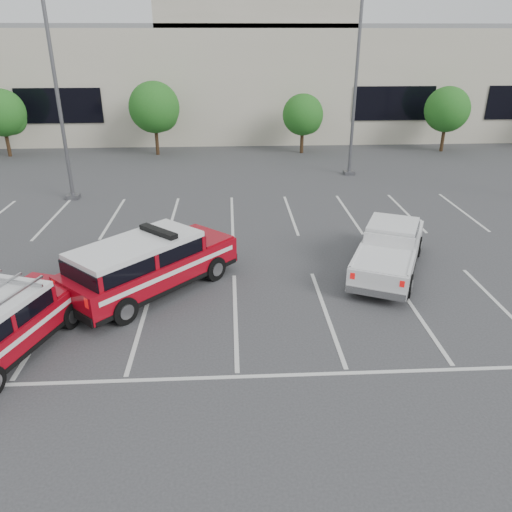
{
  "coord_description": "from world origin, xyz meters",
  "views": [
    {
      "loc": [
        -0.08,
        -12.7,
        7.59
      ],
      "look_at": [
        0.72,
        1.98,
        1.05
      ],
      "focal_mm": 35.0,
      "sensor_mm": 36.0,
      "label": 1
    }
  ],
  "objects_px": {
    "convention_building": "(230,72)",
    "tree_right": "(448,111)",
    "fire_chief_suv": "(149,268)",
    "white_pickup": "(389,253)",
    "tree_mid_left": "(156,109)",
    "tree_mid_right": "(304,116)",
    "light_pole_mid": "(356,82)",
    "ladder_suv": "(0,330)",
    "tree_left": "(4,114)",
    "light_pole_left": "(57,91)"
  },
  "relations": [
    {
      "from": "convention_building",
      "to": "tree_right",
      "type": "height_order",
      "value": "convention_building"
    },
    {
      "from": "tree_right",
      "to": "fire_chief_suv",
      "type": "distance_m",
      "value": 27.07
    },
    {
      "from": "convention_building",
      "to": "white_pickup",
      "type": "height_order",
      "value": "convention_building"
    },
    {
      "from": "tree_mid_left",
      "to": "tree_right",
      "type": "relative_size",
      "value": 1.1
    },
    {
      "from": "tree_mid_right",
      "to": "fire_chief_suv",
      "type": "xyz_separation_m",
      "value": [
        -7.78,
        -20.33,
        -1.68
      ]
    },
    {
      "from": "convention_building",
      "to": "tree_mid_left",
      "type": "distance_m",
      "value": 11.19
    },
    {
      "from": "light_pole_mid",
      "to": "fire_chief_suv",
      "type": "relative_size",
      "value": 1.84
    },
    {
      "from": "convention_building",
      "to": "ladder_suv",
      "type": "distance_m",
      "value": 34.24
    },
    {
      "from": "tree_mid_left",
      "to": "tree_mid_right",
      "type": "xyz_separation_m",
      "value": [
        10.0,
        -0.0,
        -0.54
      ]
    },
    {
      "from": "tree_left",
      "to": "fire_chief_suv",
      "type": "xyz_separation_m",
      "value": [
        12.22,
        -20.33,
        -1.95
      ]
    },
    {
      "from": "convention_building",
      "to": "fire_chief_suv",
      "type": "bearing_deg",
      "value": -95.43
    },
    {
      "from": "tree_mid_left",
      "to": "light_pole_left",
      "type": "relative_size",
      "value": 0.47
    },
    {
      "from": "tree_mid_left",
      "to": "fire_chief_suv",
      "type": "bearing_deg",
      "value": -83.76
    },
    {
      "from": "tree_mid_right",
      "to": "tree_right",
      "type": "distance_m",
      "value": 10.0
    },
    {
      "from": "convention_building",
      "to": "tree_mid_right",
      "type": "xyz_separation_m",
      "value": [
        4.91,
        -9.82,
        -2.22
      ]
    },
    {
      "from": "tree_mid_left",
      "to": "light_pole_left",
      "type": "height_order",
      "value": "light_pole_left"
    },
    {
      "from": "light_pole_mid",
      "to": "white_pickup",
      "type": "bearing_deg",
      "value": -97.02
    },
    {
      "from": "convention_building",
      "to": "white_pickup",
      "type": "xyz_separation_m",
      "value": [
        5.2,
        -28.99,
        -4.07
      ]
    },
    {
      "from": "tree_mid_right",
      "to": "convention_building",
      "type": "bearing_deg",
      "value": 116.57
    },
    {
      "from": "tree_left",
      "to": "light_pole_mid",
      "type": "relative_size",
      "value": 0.43
    },
    {
      "from": "light_pole_mid",
      "to": "tree_right",
      "type": "bearing_deg",
      "value": 36.77
    },
    {
      "from": "light_pole_mid",
      "to": "fire_chief_suv",
      "type": "distance_m",
      "value": 17.8
    },
    {
      "from": "tree_mid_right",
      "to": "tree_right",
      "type": "height_order",
      "value": "tree_right"
    },
    {
      "from": "tree_right",
      "to": "light_pole_left",
      "type": "distance_m",
      "value": 25.3
    },
    {
      "from": "convention_building",
      "to": "tree_mid_right",
      "type": "bearing_deg",
      "value": -63.43
    },
    {
      "from": "tree_mid_left",
      "to": "light_pole_mid",
      "type": "distance_m",
      "value": 13.53
    },
    {
      "from": "tree_right",
      "to": "white_pickup",
      "type": "relative_size",
      "value": 0.79
    },
    {
      "from": "light_pole_left",
      "to": "fire_chief_suv",
      "type": "relative_size",
      "value": 1.84
    },
    {
      "from": "white_pickup",
      "to": "ladder_suv",
      "type": "height_order",
      "value": "ladder_suv"
    },
    {
      "from": "tree_right",
      "to": "fire_chief_suv",
      "type": "bearing_deg",
      "value": -131.17
    },
    {
      "from": "tree_left",
      "to": "tree_mid_left",
      "type": "distance_m",
      "value": 10.0
    },
    {
      "from": "tree_right",
      "to": "white_pickup",
      "type": "xyz_separation_m",
      "value": [
        -9.71,
        -19.17,
        -2.12
      ]
    },
    {
      "from": "light_pole_mid",
      "to": "ladder_suv",
      "type": "bearing_deg",
      "value": -126.44
    },
    {
      "from": "white_pickup",
      "to": "ladder_suv",
      "type": "relative_size",
      "value": 1.11
    },
    {
      "from": "tree_right",
      "to": "tree_mid_right",
      "type": "bearing_deg",
      "value": -180.0
    },
    {
      "from": "convention_building",
      "to": "light_pole_mid",
      "type": "bearing_deg",
      "value": -66.74
    },
    {
      "from": "tree_right",
      "to": "fire_chief_suv",
      "type": "relative_size",
      "value": 0.79
    },
    {
      "from": "fire_chief_suv",
      "to": "white_pickup",
      "type": "xyz_separation_m",
      "value": [
        8.07,
        1.15,
        -0.17
      ]
    },
    {
      "from": "white_pickup",
      "to": "tree_left",
      "type": "bearing_deg",
      "value": 161.19
    },
    {
      "from": "tree_left",
      "to": "tree_mid_right",
      "type": "relative_size",
      "value": 1.11
    },
    {
      "from": "convention_building",
      "to": "tree_mid_right",
      "type": "relative_size",
      "value": 15.04
    },
    {
      "from": "light_pole_mid",
      "to": "fire_chief_suv",
      "type": "height_order",
      "value": "light_pole_mid"
    },
    {
      "from": "convention_building",
      "to": "light_pole_left",
      "type": "relative_size",
      "value": 5.86
    },
    {
      "from": "light_pole_mid",
      "to": "convention_building",
      "type": "bearing_deg",
      "value": 113.26
    },
    {
      "from": "convention_building",
      "to": "ladder_suv",
      "type": "relative_size",
      "value": 11.86
    },
    {
      "from": "fire_chief_suv",
      "to": "white_pickup",
      "type": "height_order",
      "value": "fire_chief_suv"
    },
    {
      "from": "convention_building",
      "to": "tree_right",
      "type": "xyz_separation_m",
      "value": [
        14.91,
        -9.82,
        -1.95
      ]
    },
    {
      "from": "tree_mid_left",
      "to": "light_pole_left",
      "type": "xyz_separation_m",
      "value": [
        -3.09,
        -10.05,
        2.14
      ]
    },
    {
      "from": "light_pole_left",
      "to": "white_pickup",
      "type": "height_order",
      "value": "light_pole_left"
    },
    {
      "from": "convention_building",
      "to": "light_pole_mid",
      "type": "height_order",
      "value": "convention_building"
    }
  ]
}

